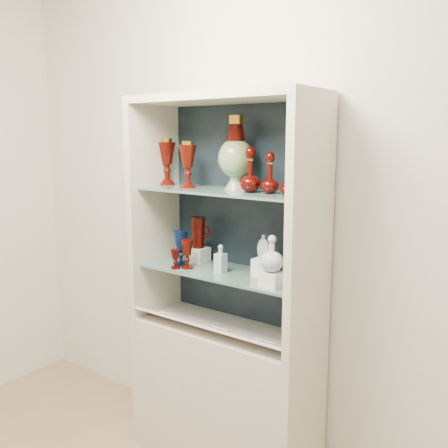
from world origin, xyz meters
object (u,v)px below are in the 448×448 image
Objects in this scene: ruby_pitcher at (198,232)px; pedestal_lamp_left at (167,162)px; ruby_goblet_small at (175,259)px; pedestal_lamp_right at (188,165)px; flat_flask at (264,246)px; ruby_decanter_b at (250,168)px; cobalt_goblet at (181,248)px; cameo_medallion at (306,249)px; enamel_urn at (236,153)px; ruby_decanter_a at (270,170)px; ruby_goblet_tall at (187,254)px; clear_round_decanter at (272,255)px; clear_square_bottle at (221,259)px; lidded_bowl at (287,187)px.

pedestal_lamp_left is at bearing 170.37° from ruby_pitcher.
pedestal_lamp_right is at bearing 80.56° from ruby_goblet_small.
pedestal_lamp_left reaches higher than flat_flask.
ruby_decanter_b is 1.24× the size of cobalt_goblet.
cameo_medallion is (0.68, 0.15, 0.12)m from ruby_goblet_small.
ruby_decanter_b is 1.87× the size of flat_flask.
enamel_urn is at bearing 31.22° from ruby_goblet_small.
ruby_goblet_tall is (-0.46, -0.07, -0.45)m from ruby_decanter_a.
clear_square_bottle is at bearing 170.96° from clear_round_decanter.
flat_flask is (0.45, 0.15, 0.10)m from ruby_goblet_small.
enamel_urn is 0.59m from ruby_goblet_tall.
ruby_decanter_b is 0.22m from lidded_bowl.
cobalt_goblet reaches higher than ruby_goblet_small.
clear_square_bottle is at bearing 18.26° from ruby_goblet_small.
pedestal_lamp_right is 0.66× the size of enamel_urn.
pedestal_lamp_left reaches higher than ruby_decanter_a.
ruby_pitcher is at bearing 95.90° from pedestal_lamp_right.
lidded_bowl is 0.64× the size of flat_flask.
clear_round_decanter is at bearing -9.04° from clear_square_bottle.
ruby_goblet_small is at bearing -69.56° from cobalt_goblet.
ruby_goblet_small is 0.82× the size of flat_flask.
clear_square_bottle is (-0.16, -0.02, -0.46)m from ruby_decanter_b.
lidded_bowl is 0.68m from ruby_pitcher.
cameo_medallion is at bearing 47.46° from clear_round_decanter.
ruby_decanter_a reaches higher than clear_round_decanter.
cobalt_goblet is (-0.43, -0.03, -0.44)m from ruby_decanter_b.
ruby_decanter_a is 0.95× the size of ruby_decanter_b.
enamel_urn is 2.66× the size of cameo_medallion.
lidded_bowl is at bearing -4.57° from pedestal_lamp_left.
ruby_goblet_small is 0.62× the size of clear_round_decanter.
ruby_goblet_small is (-0.05, -0.04, -0.03)m from ruby_goblet_tall.
flat_flask is 0.17m from clear_round_decanter.
ruby_pitcher is at bearing 171.52° from lidded_bowl.
ruby_goblet_small is at bearing -147.13° from flat_flask.
pedestal_lamp_right is 0.52m from clear_square_bottle.
cobalt_goblet is (0.17, -0.08, -0.45)m from pedestal_lamp_left.
flat_flask is (0.64, -0.01, -0.40)m from pedestal_lamp_left.
pedestal_lamp_right is at bearing 173.23° from clear_round_decanter.
ruby_decanter_a is at bearing 8.32° from ruby_goblet_tall.
clear_square_bottle is at bearing -172.05° from ruby_decanter_b.
ruby_decanter_b is at bearing 156.36° from clear_round_decanter.
cobalt_goblet is at bearing -124.09° from ruby_pitcher.
ruby_pitcher is at bearing 105.98° from ruby_goblet_tall.
ruby_goblet_tall is 0.07m from ruby_goblet_small.
ruby_decanter_b is at bearing -162.25° from cameo_medallion.
ruby_decanter_a is at bearing 4.50° from ruby_decanter_b.
pedestal_lamp_left is at bearing -166.03° from flat_flask.
pedestal_lamp_right is 1.47× the size of clear_round_decanter.
pedestal_lamp_right is at bearing -164.20° from enamel_urn.
enamel_urn is 0.16m from ruby_decanter_b.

